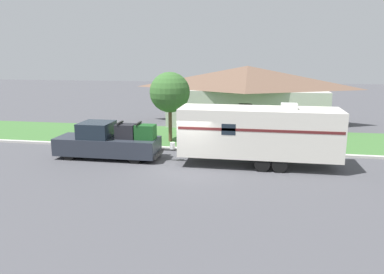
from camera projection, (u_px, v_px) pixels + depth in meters
ground_plane at (187, 168)px, 19.38m from camera, size 120.00×120.00×0.00m
curb_strip at (198, 149)px, 22.97m from camera, size 80.00×0.30×0.14m
lawn_strip at (206, 137)px, 26.49m from camera, size 80.00×7.00×0.03m
house_across_street at (247, 94)px, 31.51m from camera, size 13.61×6.82×4.84m
pickup_truck at (108, 142)px, 21.18m from camera, size 5.94×1.96×2.11m
travel_trailer at (259, 132)px, 19.58m from camera, size 9.38×2.49×3.34m
mailbox at (304, 136)px, 22.47m from camera, size 0.48×0.20×1.25m
tree_in_yard at (170, 92)px, 24.59m from camera, size 2.66×2.66×4.67m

